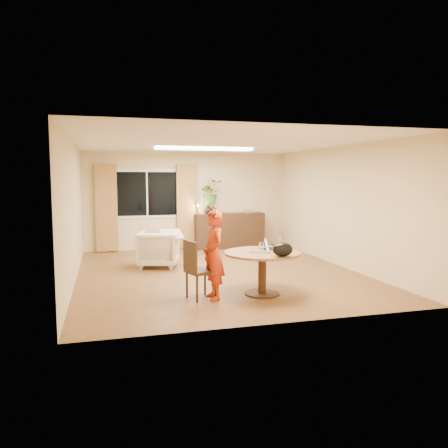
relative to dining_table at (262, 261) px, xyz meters
name	(u,v)px	position (x,y,z in m)	size (l,w,h in m)	color
floor	(218,272)	(-0.28, 1.82, -0.56)	(6.50, 6.50, 0.00)	brown
ceiling	(218,143)	(-0.28, 1.82, 2.04)	(6.50, 6.50, 0.00)	white
wall_back	(188,201)	(-0.28, 5.07, 0.74)	(5.50, 5.50, 0.00)	#CEB886
wall_left	(73,212)	(-3.03, 1.82, 0.74)	(6.50, 6.50, 0.00)	#CEB886
wall_right	(340,206)	(2.47, 1.82, 0.74)	(6.50, 6.50, 0.00)	#CEB886
window	(147,194)	(-1.38, 5.05, 0.94)	(1.70, 0.03, 1.30)	white
curtain_left	(106,208)	(-2.43, 4.98, 0.59)	(0.55, 0.08, 2.25)	olive
curtain_right	(187,207)	(-0.33, 4.98, 0.59)	(0.55, 0.08, 2.25)	olive
ceiling_panel	(204,149)	(-0.28, 3.02, 2.01)	(2.20, 0.35, 0.05)	white
dining_table	(262,261)	(0.00, 0.00, 0.00)	(1.25, 1.25, 0.71)	brown
dining_chair	(201,269)	(-1.02, 0.02, -0.09)	(0.45, 0.41, 0.94)	#311D10
child	(214,255)	(-0.83, -0.04, 0.15)	(0.34, 0.52, 1.41)	red
laptop	(258,245)	(-0.08, -0.02, 0.26)	(0.34, 0.22, 0.22)	#B7B7BC
tumbler	(261,245)	(0.09, 0.30, 0.21)	(0.08, 0.08, 0.12)	white
wine_glass	(280,243)	(0.41, 0.24, 0.25)	(0.07, 0.07, 0.21)	white
pot_lid	(270,248)	(0.23, 0.24, 0.17)	(0.24, 0.24, 0.04)	white
handbag	(283,250)	(0.15, -0.50, 0.26)	(0.33, 0.19, 0.22)	black
armchair	(158,249)	(-1.38, 2.74, -0.17)	(0.82, 0.85, 0.77)	beige
throw	(172,231)	(-1.09, 2.68, 0.23)	(0.45, 0.55, 0.03)	beige
sideboard	(229,230)	(0.82, 4.83, -0.08)	(1.91, 0.47, 0.96)	#311D10
vase	(208,209)	(0.22, 4.83, 0.52)	(0.24, 0.24, 0.25)	black
bouquet	(211,192)	(0.30, 4.83, 0.97)	(0.59, 0.51, 0.66)	#356C28
book_stack	(248,211)	(1.35, 4.83, 0.44)	(0.21, 0.15, 0.08)	brown
desk_lamp	(198,208)	(-0.07, 4.78, 0.55)	(0.13, 0.13, 0.32)	black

